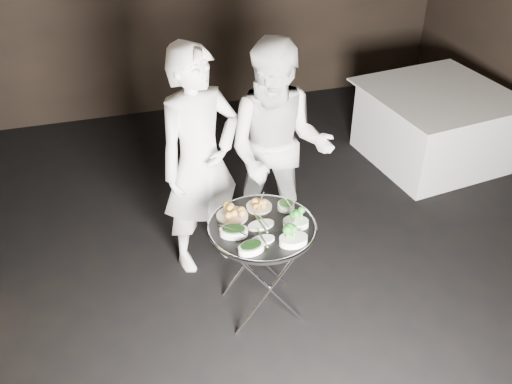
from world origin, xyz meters
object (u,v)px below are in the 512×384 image
object	(u,v)px
waiter_left	(200,163)
dining_table	(434,126)
waiter_right	(278,150)
serving_tray	(262,227)
tray_stand	(262,265)

from	to	relation	value
waiter_left	dining_table	world-z (taller)	waiter_left
waiter_right	serving_tray	bearing A→B (deg)	-92.37
waiter_left	waiter_right	xyz separation A→B (m)	(0.63, 0.06, -0.03)
tray_stand	dining_table	xyz separation A→B (m)	(2.31, 1.57, -0.04)
dining_table	serving_tray	bearing A→B (deg)	-145.74
waiter_right	dining_table	size ratio (longest dim) A/B	1.33
tray_stand	dining_table	distance (m)	2.79
tray_stand	waiter_right	distance (m)	0.94
serving_tray	waiter_right	size ratio (longest dim) A/B	0.42
waiter_left	waiter_right	bearing A→B (deg)	-15.72
serving_tray	tray_stand	bearing A→B (deg)	-90.00
serving_tray	dining_table	bearing A→B (deg)	34.26
tray_stand	waiter_right	world-z (taller)	waiter_right
waiter_left	dining_table	xyz separation A→B (m)	(2.58, 0.89, -0.53)
tray_stand	serving_tray	bearing A→B (deg)	90.00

